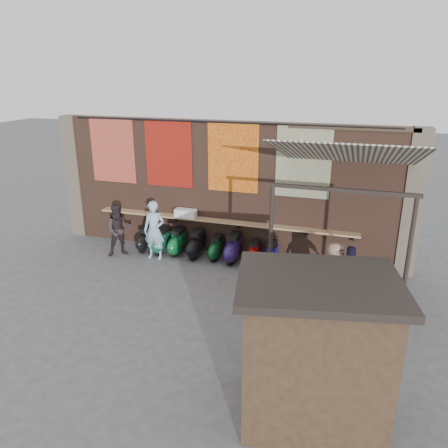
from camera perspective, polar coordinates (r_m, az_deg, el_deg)
name	(u,v)px	position (r m, az deg, el deg)	size (l,w,h in m)	color
ground	(193,289)	(11.42, -4.04, -8.50)	(70.00, 70.00, 0.00)	#474749
brick_wall	(225,189)	(13.07, 0.15, 4.60)	(10.00, 0.40, 4.00)	brown
pier_left	(77,177)	(15.43, -18.68, 5.87)	(0.50, 0.50, 4.00)	#4C4238
pier_right	(412,204)	(12.56, 23.39, 2.38)	(0.50, 0.50, 4.00)	#4C4238
eating_counter	(221,221)	(12.99, -0.35, 0.37)	(8.00, 0.32, 0.05)	#9E7A51
shelf_box	(186,213)	(13.30, -5.05, 1.42)	(0.65, 0.28, 0.25)	white
tapestry_redgold	(113,150)	(14.17, -14.33, 9.30)	(1.50, 0.02, 2.00)	maroon
tapestry_sun	(169,154)	(13.26, -7.24, 9.09)	(1.50, 0.02, 2.00)	red
tapestry_orange	(233,158)	(12.56, 1.16, 8.67)	(1.50, 0.02, 2.00)	orange
tapestry_multi	(303,162)	(12.15, 10.32, 8.00)	(1.50, 0.02, 2.00)	#2A589A
hang_rail	(223,122)	(12.50, -0.17, 13.16)	(0.06, 0.06, 9.50)	black
scooter_stool_0	(146,239)	(13.87, -10.19, -1.94)	(0.35, 0.77, 0.73)	black
scooter_stool_1	(162,241)	(13.58, -8.07, -2.17)	(0.37, 0.82, 0.78)	#175E40
scooter_stool_2	(178,242)	(13.41, -6.08, -2.34)	(0.38, 0.83, 0.79)	#0D5E2C
scooter_stool_3	(196,244)	(13.14, -3.62, -2.65)	(0.39, 0.87, 0.82)	black
scooter_stool_4	(216,248)	(13.01, -1.03, -3.13)	(0.33, 0.74, 0.70)	#0D431C
scooter_stool_5	(233,248)	(12.80, 1.21, -3.18)	(0.40, 0.89, 0.84)	#241653
scooter_stool_6	(254,253)	(12.71, 3.95, -3.78)	(0.33, 0.72, 0.69)	#A1100C
scooter_stool_7	(271,254)	(12.60, 6.17, -3.96)	(0.34, 0.77, 0.73)	#140C8E
diner_left	(154,230)	(13.04, -9.09, -0.81)	(0.65, 0.42, 1.77)	#8DAFCE
diner_right	(119,230)	(13.48, -13.52, -0.80)	(0.78, 0.61, 1.61)	#2A2124
shopper_navy	(349,278)	(10.61, 16.05, -6.77)	(0.92, 0.38, 1.58)	black
shopper_grey	(331,300)	(9.38, 13.81, -9.67)	(1.11, 0.64, 1.72)	slate
shopper_tan	(334,272)	(10.96, 14.15, -6.05)	(0.71, 0.46, 1.46)	#9E7A65
market_stall	(314,353)	(7.23, 11.67, -16.18)	(2.14, 1.61, 2.32)	black
stall_roof	(320,283)	(6.61, 12.39, -7.50)	(2.40, 1.85, 0.12)	black
stall_sign	(312,297)	(7.67, 11.41, -9.38)	(1.20, 0.04, 0.50)	gold
stall_shelf	(309,339)	(8.09, 11.01, -14.58)	(1.78, 0.10, 0.06)	#473321
awning_canvas	(348,154)	(10.40, 15.88, 8.80)	(3.20, 3.40, 0.03)	beige
awning_ledger	(353,128)	(11.92, 16.44, 11.96)	(3.30, 0.08, 0.12)	#33261C
awning_header	(342,190)	(9.03, 15.13, 4.30)	(3.00, 0.08, 0.08)	black
awning_post_left	(270,252)	(9.68, 6.05, -3.71)	(0.09, 0.09, 3.10)	black
awning_post_right	(406,269)	(9.57, 22.73, -5.45)	(0.09, 0.09, 3.10)	black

